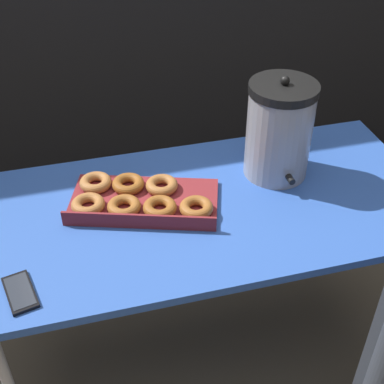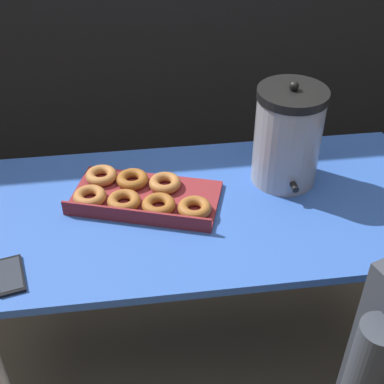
{
  "view_description": "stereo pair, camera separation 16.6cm",
  "coord_description": "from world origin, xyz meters",
  "views": [
    {
      "loc": [
        -0.4,
        -1.26,
        1.79
      ],
      "look_at": [
        -0.06,
        0.0,
        0.77
      ],
      "focal_mm": 50.0,
      "sensor_mm": 36.0,
      "label": 1
    },
    {
      "loc": [
        -0.23,
        -1.3,
        1.79
      ],
      "look_at": [
        -0.06,
        0.0,
        0.77
      ],
      "focal_mm": 50.0,
      "sensor_mm": 36.0,
      "label": 2
    }
  ],
  "objects": [
    {
      "name": "cell_phone",
      "position": [
        -0.59,
        -0.23,
        0.72
      ],
      "size": [
        0.1,
        0.15,
        0.01
      ],
      "rotation": [
        0.0,
        0.0,
        0.23
      ],
      "color": "black",
      "rests_on": "folding_table"
    },
    {
      "name": "donut_box",
      "position": [
        -0.22,
        0.05,
        0.73
      ],
      "size": [
        0.52,
        0.38,
        0.05
      ],
      "rotation": [
        0.0,
        0.0,
        -0.32
      ],
      "color": "maroon",
      "rests_on": "folding_table"
    },
    {
      "name": "folding_table",
      "position": [
        0.0,
        0.0,
        0.66
      ],
      "size": [
        1.45,
        0.71,
        0.71
      ],
      "color": "#2D56B2",
      "rests_on": "ground"
    },
    {
      "name": "ground_plane",
      "position": [
        0.0,
        0.0,
        0.0
      ],
      "size": [
        12.0,
        12.0,
        0.0
      ],
      "primitive_type": "plane",
      "color": "brown"
    },
    {
      "name": "coffee_urn",
      "position": [
        0.26,
        0.11,
        0.88
      ],
      "size": [
        0.22,
        0.25,
        0.36
      ],
      "color": "#939399",
      "rests_on": "folding_table"
    }
  ]
}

